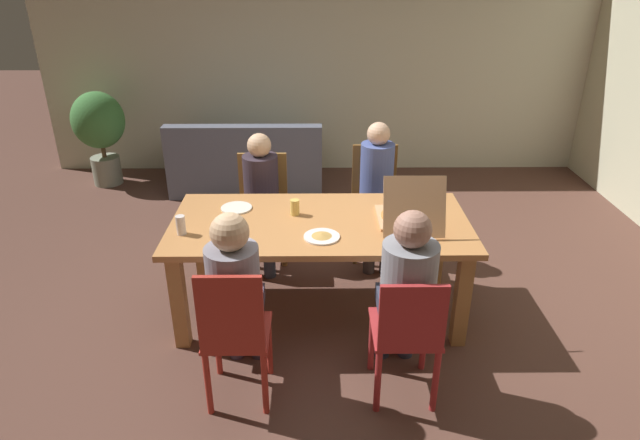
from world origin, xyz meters
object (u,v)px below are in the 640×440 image
(drinking_glass_0, at_px, (295,207))
(person_3, at_px, (377,185))
(person_2, at_px, (261,191))
(chair_3, at_px, (374,196))
(chair_0, at_px, (407,333))
(chair_2, at_px, (263,204))
(person_1, at_px, (236,289))
(plate_1, at_px, (236,208))
(chair_1, at_px, (235,332))
(drinking_glass_1, at_px, (181,225))
(couch, at_px, (247,164))
(person_0, at_px, (406,287))
(dining_table, at_px, (320,234))
(potted_plant, at_px, (99,127))
(pizza_box_0, at_px, (408,215))
(plate_0, at_px, (322,236))

(drinking_glass_0, bearing_deg, person_3, 46.37)
(person_2, distance_m, chair_3, 1.02)
(chair_0, distance_m, chair_2, 2.09)
(person_1, height_order, plate_1, person_1)
(chair_0, xyz_separation_m, chair_1, (-0.99, -0.03, 0.03))
(chair_3, relative_size, drinking_glass_1, 7.26)
(chair_0, relative_size, person_1, 0.72)
(chair_0, relative_size, chair_2, 0.96)
(drinking_glass_0, height_order, drinking_glass_1, drinking_glass_1)
(couch, bearing_deg, person_1, -84.43)
(drinking_glass_0, xyz_separation_m, couch, (-0.63, 2.34, -0.52))
(plate_1, bearing_deg, drinking_glass_1, -127.51)
(person_1, height_order, couch, person_1)
(drinking_glass_0, distance_m, drinking_glass_1, 0.81)
(chair_0, xyz_separation_m, drinking_glass_1, (-1.43, 0.74, 0.33))
(drinking_glass_1, bearing_deg, person_0, -22.79)
(dining_table, bearing_deg, plate_1, 160.56)
(potted_plant, bearing_deg, person_1, -59.70)
(person_2, relative_size, drinking_glass_0, 9.84)
(pizza_box_0, bearing_deg, potted_plant, 139.48)
(pizza_box_0, distance_m, drinking_glass_1, 1.56)
(chair_0, bearing_deg, couch, 111.03)
(plate_0, height_order, drinking_glass_0, drinking_glass_0)
(chair_0, height_order, pizza_box_0, pizza_box_0)
(plate_0, distance_m, couch, 2.86)
(chair_3, height_order, person_3, person_3)
(person_0, xyz_separation_m, plate_1, (-1.11, 1.01, 0.05))
(drinking_glass_0, distance_m, potted_plant, 3.44)
(chair_0, height_order, chair_2, chair_2)
(pizza_box_0, bearing_deg, chair_2, 139.71)
(chair_3, bearing_deg, chair_1, -116.90)
(chair_2, height_order, drinking_glass_1, chair_2)
(drinking_glass_1, bearing_deg, pizza_box_0, 6.05)
(person_2, relative_size, couch, 0.67)
(person_3, height_order, couch, person_3)
(person_0, bearing_deg, couch, 111.88)
(chair_1, bearing_deg, chair_0, 1.54)
(chair_2, height_order, pizza_box_0, pizza_box_0)
(drinking_glass_1, bearing_deg, person_3, 35.28)
(chair_2, height_order, plate_1, chair_2)
(person_0, xyz_separation_m, couch, (-1.30, 3.24, -0.41))
(person_3, height_order, pizza_box_0, person_3)
(dining_table, relative_size, pizza_box_0, 3.87)
(chair_1, height_order, potted_plant, potted_plant)
(person_1, bearing_deg, drinking_glass_1, 125.75)
(dining_table, xyz_separation_m, pizza_box_0, (0.61, -0.03, 0.16))
(plate_1, height_order, drinking_glass_0, drinking_glass_0)
(chair_2, distance_m, plate_1, 0.76)
(person_0, distance_m, plate_1, 1.50)
(chair_2, xyz_separation_m, couch, (-0.32, 1.54, -0.19))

